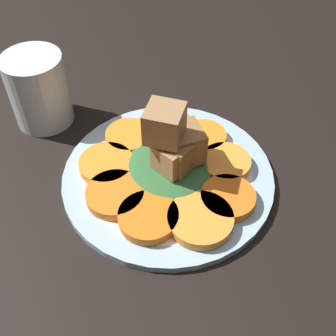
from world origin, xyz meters
TOP-DOWN VIEW (x-y plane):
  - table_slab at (0.00, 0.00)cm, footprint 120.00×120.00cm
  - plate at (0.00, 0.00)cm, footprint 26.64×26.64cm
  - carrot_slice_0 at (0.50, -7.70)cm, footprint 5.97×5.97cm
  - carrot_slice_1 at (5.29, -5.85)cm, footprint 6.99×6.99cm
  - carrot_slice_2 at (7.99, -0.96)cm, footprint 6.39×6.39cm
  - carrot_slice_3 at (6.41, 4.56)cm, footprint 6.91×6.91cm
  - carrot_slice_4 at (2.01, 7.13)cm, footprint 7.00×7.00cm
  - carrot_slice_5 at (-3.23, 6.79)cm, footprint 6.97×6.97cm
  - carrot_slice_6 at (-7.78, 3.03)cm, footprint 7.57×7.57cm
  - carrot_slice_7 at (-8.20, -1.55)cm, footprint 6.52×6.52cm
  - carrot_slice_8 at (-4.52, -5.88)cm, footprint 6.39×6.39cm
  - center_pile at (-0.11, -0.40)cm, footprint 11.20×10.19cm
  - fork at (0.47, -6.66)cm, footprint 18.55×8.17cm
  - water_glass at (21.14, 3.44)cm, footprint 8.18×8.18cm

SIDE VIEW (x-z plane):
  - table_slab at x=0.00cm, z-range 0.00..2.00cm
  - plate at x=0.00cm, z-range 1.99..3.04cm
  - fork at x=0.47cm, z-range 3.10..3.50cm
  - carrot_slice_0 at x=0.50cm, z-range 3.10..4.32cm
  - carrot_slice_1 at x=5.29cm, z-range 3.10..4.32cm
  - carrot_slice_2 at x=7.99cm, z-range 3.10..4.32cm
  - carrot_slice_3 at x=6.41cm, z-range 3.10..4.32cm
  - carrot_slice_4 at x=2.01cm, z-range 3.10..4.32cm
  - carrot_slice_5 at x=-3.23cm, z-range 3.10..4.32cm
  - carrot_slice_6 at x=-7.78cm, z-range 3.10..4.32cm
  - carrot_slice_7 at x=-8.20cm, z-range 3.10..4.32cm
  - carrot_slice_8 at x=-4.52cm, z-range 3.10..4.32cm
  - center_pile at x=-0.11cm, z-range 1.52..11.63cm
  - water_glass at x=21.14cm, z-range 2.00..12.25cm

